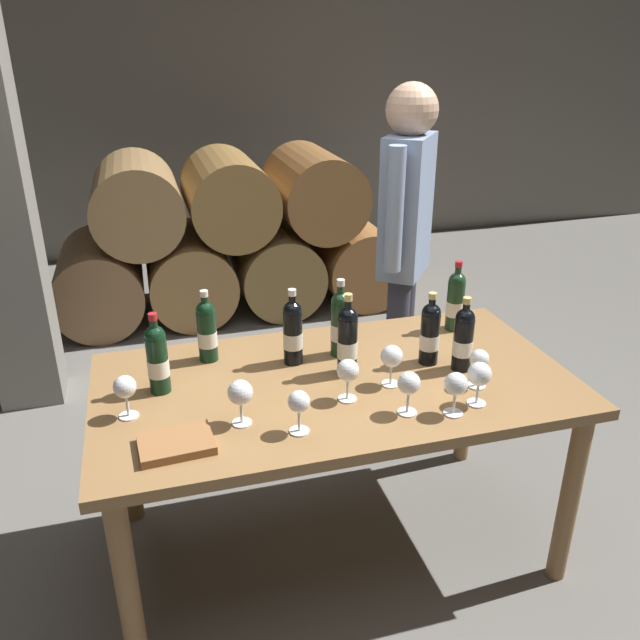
{
  "coord_description": "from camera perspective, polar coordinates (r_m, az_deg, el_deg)",
  "views": [
    {
      "loc": [
        -0.6,
        -1.92,
        1.89
      ],
      "look_at": [
        0.0,
        0.2,
        0.91
      ],
      "focal_mm": 35.98,
      "sensor_mm": 36.0,
      "label": 1
    }
  ],
  "objects": [
    {
      "name": "ground_plane",
      "position": [
        2.77,
        1.2,
        -19.2
      ],
      "size": [
        14.0,
        14.0,
        0.0
      ],
      "primitive_type": "plane",
      "color": "#66635E"
    },
    {
      "name": "cellar_back_wall",
      "position": [
        6.17,
        -10.78,
        19.04
      ],
      "size": [
        10.0,
        0.24,
        2.8
      ],
      "primitive_type": "cube",
      "color": "slate",
      "rests_on": "ground_plane"
    },
    {
      "name": "barrel_stack",
      "position": [
        4.76,
        -7.97,
        7.19
      ],
      "size": [
        2.49,
        0.9,
        1.15
      ],
      "color": "brown",
      "rests_on": "ground_plane"
    },
    {
      "name": "dining_table",
      "position": [
        2.36,
        1.34,
        -7.28
      ],
      "size": [
        1.7,
        0.9,
        0.76
      ],
      "color": "olive",
      "rests_on": "ground_plane"
    },
    {
      "name": "wine_bottle_0",
      "position": [
        2.25,
        -14.26,
        -3.32
      ],
      "size": [
        0.07,
        0.07,
        0.29
      ],
      "color": "black",
      "rests_on": "dining_table"
    },
    {
      "name": "wine_bottle_1",
      "position": [
        2.43,
        -10.03,
        -0.9
      ],
      "size": [
        0.07,
        0.07,
        0.28
      ],
      "color": "black",
      "rests_on": "dining_table"
    },
    {
      "name": "wine_bottle_2",
      "position": [
        2.3,
        2.46,
        -1.79
      ],
      "size": [
        0.07,
        0.07,
        0.31
      ],
      "color": "black",
      "rests_on": "dining_table"
    },
    {
      "name": "wine_bottle_3",
      "position": [
        2.38,
        -2.44,
        -1.03
      ],
      "size": [
        0.07,
        0.07,
        0.3
      ],
      "color": "black",
      "rests_on": "dining_table"
    },
    {
      "name": "wine_bottle_4",
      "position": [
        2.71,
        11.96,
        1.72
      ],
      "size": [
        0.07,
        0.07,
        0.3
      ],
      "color": "#19381E",
      "rests_on": "dining_table"
    },
    {
      "name": "wine_bottle_5",
      "position": [
        2.39,
        12.63,
        -1.63
      ],
      "size": [
        0.07,
        0.07,
        0.29
      ],
      "color": "black",
      "rests_on": "dining_table"
    },
    {
      "name": "wine_bottle_6",
      "position": [
        2.41,
        9.75,
        -1.13
      ],
      "size": [
        0.07,
        0.07,
        0.28
      ],
      "color": "black",
      "rests_on": "dining_table"
    },
    {
      "name": "wine_bottle_7",
      "position": [
        2.43,
        1.81,
        -0.27
      ],
      "size": [
        0.07,
        0.07,
        0.31
      ],
      "color": "#19381E",
      "rests_on": "dining_table"
    },
    {
      "name": "wine_glass_0",
      "position": [
        1.98,
        -1.89,
        -7.43
      ],
      "size": [
        0.07,
        0.07,
        0.14
      ],
      "color": "white",
      "rests_on": "dining_table"
    },
    {
      "name": "wine_glass_1",
      "position": [
        2.14,
        -16.95,
        -5.83
      ],
      "size": [
        0.07,
        0.07,
        0.15
      ],
      "color": "white",
      "rests_on": "dining_table"
    },
    {
      "name": "wine_glass_2",
      "position": [
        2.24,
        6.4,
        -3.32
      ],
      "size": [
        0.08,
        0.08,
        0.15
      ],
      "color": "white",
      "rests_on": "dining_table"
    },
    {
      "name": "wine_glass_3",
      "position": [
        2.03,
        -7.11,
        -6.52
      ],
      "size": [
        0.08,
        0.08,
        0.15
      ],
      "color": "white",
      "rests_on": "dining_table"
    },
    {
      "name": "wine_glass_4",
      "position": [
        2.29,
        13.97,
        -3.54
      ],
      "size": [
        0.07,
        0.07,
        0.14
      ],
      "color": "white",
      "rests_on": "dining_table"
    },
    {
      "name": "wine_glass_5",
      "position": [
        2.09,
        7.91,
        -5.71
      ],
      "size": [
        0.08,
        0.08,
        0.15
      ],
      "color": "white",
      "rests_on": "dining_table"
    },
    {
      "name": "wine_glass_6",
      "position": [
        2.11,
        11.99,
        -5.71
      ],
      "size": [
        0.08,
        0.08,
        0.15
      ],
      "color": "white",
      "rests_on": "dining_table"
    },
    {
      "name": "wine_glass_7",
      "position": [
        2.18,
        14.0,
        -4.79
      ],
      "size": [
        0.08,
        0.08,
        0.15
      ],
      "color": "white",
      "rests_on": "dining_table"
    },
    {
      "name": "wine_glass_8",
      "position": [
        2.14,
        2.37,
        -4.63
      ],
      "size": [
        0.08,
        0.08,
        0.15
      ],
      "color": "white",
      "rests_on": "dining_table"
    },
    {
      "name": "tasting_notebook",
      "position": [
        2.0,
        -12.68,
        -10.68
      ],
      "size": [
        0.23,
        0.18,
        0.03
      ],
      "primitive_type": "cube",
      "rotation": [
        0.0,
        0.0,
        0.07
      ],
      "color": "#936038",
      "rests_on": "dining_table"
    },
    {
      "name": "sommelier_presenting",
      "position": [
        3.04,
        7.58,
        7.58
      ],
      "size": [
        0.34,
        0.41,
        1.72
      ],
      "color": "#383842",
      "rests_on": "ground_plane"
    }
  ]
}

